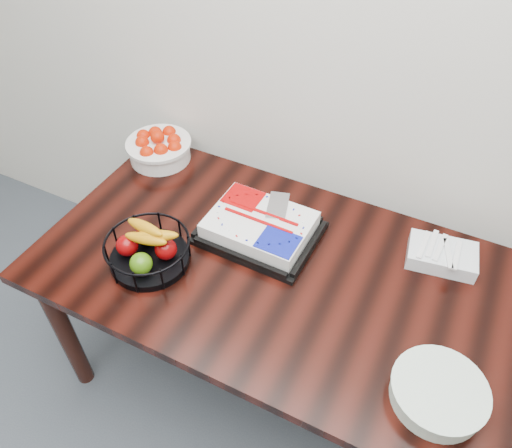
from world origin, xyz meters
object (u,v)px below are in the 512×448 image
at_px(table, 297,291).
at_px(fruit_basket, 148,249).
at_px(cake_tray, 260,227).
at_px(plate_stack, 438,393).
at_px(tangerine_bowl, 159,144).

height_order(table, fruit_basket, fruit_basket).
relative_size(cake_tray, plate_stack, 1.59).
bearing_deg(fruit_basket, tangerine_bowl, 120.95).
bearing_deg(cake_tray, fruit_basket, -134.40).
relative_size(table, plate_stack, 6.94).
bearing_deg(plate_stack, table, 155.34).
xyz_separation_m(cake_tray, fruit_basket, (-0.28, -0.28, 0.02)).
height_order(cake_tray, fruit_basket, fruit_basket).
distance_m(cake_tray, tangerine_bowl, 0.62).
distance_m(table, plate_stack, 0.56).
distance_m(table, tangerine_bowl, 0.86).
bearing_deg(tangerine_bowl, cake_tray, -20.47).
height_order(table, cake_tray, cake_tray).
height_order(table, tangerine_bowl, tangerine_bowl).
distance_m(tangerine_bowl, plate_stack, 1.40).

